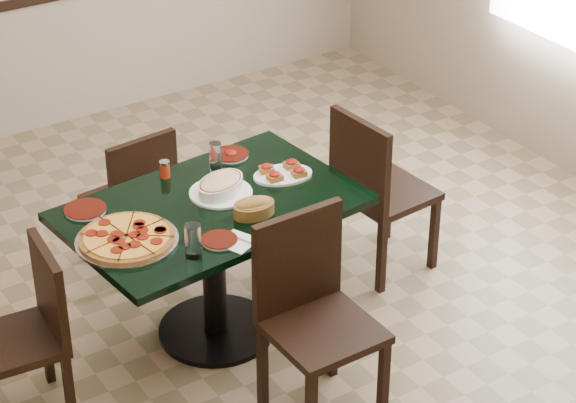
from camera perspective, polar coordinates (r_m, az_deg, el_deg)
floor at (r=5.68m, az=-1.40°, el=-6.69°), size 5.50×5.50×0.00m
main_table at (r=5.37m, az=-3.85°, el=-1.82°), size 1.43×1.00×0.75m
chair_far at (r=5.94m, az=-7.76°, el=0.28°), size 0.43×0.43×0.85m
chair_near at (r=4.95m, az=1.21°, el=-5.32°), size 0.46×0.46×0.96m
chair_right at (r=5.89m, az=4.42°, el=0.85°), size 0.47×0.47×0.94m
chair_left at (r=5.09m, az=-12.90°, el=-6.17°), size 0.42×0.42×0.83m
pepperoni_pizza at (r=5.03m, az=-8.19°, el=-1.85°), size 0.46×0.46×0.04m
lasagna_casserole at (r=5.33m, az=-3.45°, el=0.81°), size 0.32×0.30×0.09m
bread_basket at (r=5.17m, az=-1.75°, el=-0.30°), size 0.21×0.15×0.09m
bruschetta_platter at (r=5.48m, az=-0.27°, el=1.50°), size 0.34×0.27×0.05m
side_plate_near at (r=5.00m, az=-3.50°, el=-1.97°), size 0.16×0.16×0.02m
side_plate_far_r at (r=5.68m, az=-2.93°, el=2.41°), size 0.18×0.18×0.03m
side_plate_far_l at (r=5.29m, az=-10.26°, el=-0.40°), size 0.20×0.20×0.02m
napkin_setting at (r=4.99m, az=-2.58°, el=-2.04°), size 0.20×0.20×0.01m
water_glass_a at (r=5.56m, az=-3.70°, el=2.36°), size 0.06×0.06×0.13m
water_glass_b at (r=4.87m, az=-4.85°, el=-2.00°), size 0.07×0.07×0.16m
pepper_shaker at (r=5.50m, az=-6.28°, el=1.65°), size 0.05×0.05×0.09m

